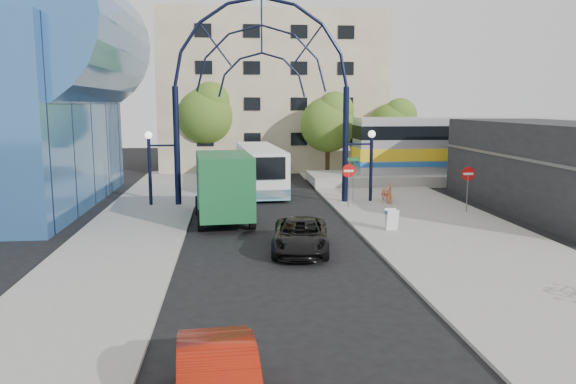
{
  "coord_description": "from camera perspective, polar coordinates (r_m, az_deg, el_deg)",
  "views": [
    {
      "loc": [
        -1.86,
        -19.2,
        5.98
      ],
      "look_at": [
        0.71,
        6.0,
        2.0
      ],
      "focal_mm": 35.0,
      "sensor_mm": 36.0,
      "label": 1
    }
  ],
  "objects": [
    {
      "name": "apartment_block",
      "position": [
        54.32,
        -1.77,
        9.99
      ],
      "size": [
        20.0,
        12.1,
        14.0
      ],
      "color": "tan",
      "rests_on": "ground"
    },
    {
      "name": "black_suv",
      "position": [
        22.99,
        1.29,
        -4.43
      ],
      "size": [
        2.83,
        5.07,
        1.34
      ],
      "primitive_type": "imported",
      "rotation": [
        0.0,
        0.0,
        -0.13
      ],
      "color": "black",
      "rests_on": "ground"
    },
    {
      "name": "city_bus",
      "position": [
        39.1,
        -2.88,
        2.47
      ],
      "size": [
        3.2,
        11.24,
        3.05
      ],
      "rotation": [
        0.0,
        0.0,
        0.07
      ],
      "color": "white",
      "rests_on": "ground"
    },
    {
      "name": "tree_north_b",
      "position": [
        49.17,
        -8.25,
        8.0
      ],
      "size": [
        5.12,
        5.12,
        8.0
      ],
      "color": "#382314",
      "rests_on": "ground"
    },
    {
      "name": "sidewalk_east",
      "position": [
        25.89,
        16.8,
        -4.68
      ],
      "size": [
        8.0,
        56.0,
        0.12
      ],
      "primitive_type": "cube",
      "color": "gray",
      "rests_on": "ground"
    },
    {
      "name": "bike_near_a",
      "position": [
        34.58,
        9.91,
        -0.15
      ],
      "size": [
        0.71,
        1.88,
        0.98
      ],
      "primitive_type": "imported",
      "rotation": [
        0.0,
        0.0,
        -0.03
      ],
      "color": "#E65D2E",
      "rests_on": "sidewalk_east"
    },
    {
      "name": "green_truck",
      "position": [
        28.94,
        -6.64,
        0.5
      ],
      "size": [
        3.17,
        7.22,
        3.55
      ],
      "rotation": [
        0.0,
        0.0,
        0.08
      ],
      "color": "black",
      "rests_on": "ground"
    },
    {
      "name": "street_name_sign",
      "position": [
        32.8,
        6.66,
        2.12
      ],
      "size": [
        0.7,
        0.7,
        2.8
      ],
      "color": "slate",
      "rests_on": "sidewalk_east"
    },
    {
      "name": "ground",
      "position": [
        20.19,
        -0.28,
        -8.3
      ],
      "size": [
        120.0,
        120.0,
        0.0
      ],
      "primitive_type": "plane",
      "color": "black",
      "rests_on": "ground"
    },
    {
      "name": "do_not_enter_sign",
      "position": [
        32.15,
        17.81,
        1.34
      ],
      "size": [
        0.76,
        0.07,
        2.48
      ],
      "color": "slate",
      "rests_on": "sidewalk_east"
    },
    {
      "name": "stop_sign",
      "position": [
        32.15,
        6.19,
        1.75
      ],
      "size": [
        0.8,
        0.07,
        2.5
      ],
      "color": "slate",
      "rests_on": "sidewalk_east"
    },
    {
      "name": "commercial_block_east",
      "position": [
        34.4,
        25.51,
        2.25
      ],
      "size": [
        6.0,
        16.0,
        5.0
      ],
      "primitive_type": "cube",
      "color": "black",
      "rests_on": "ground"
    },
    {
      "name": "train_platform",
      "position": [
        46.97,
        21.97,
        1.45
      ],
      "size": [
        32.0,
        5.0,
        0.8
      ],
      "primitive_type": "cube",
      "color": "gray",
      "rests_on": "ground"
    },
    {
      "name": "gateway_arch",
      "position": [
        33.35,
        -2.68,
        13.34
      ],
      "size": [
        13.64,
        0.44,
        12.1
      ],
      "color": "black",
      "rests_on": "ground"
    },
    {
      "name": "sandwich_board",
      "position": [
        26.77,
        10.49,
        -2.51
      ],
      "size": [
        0.55,
        0.61,
        0.99
      ],
      "color": "white",
      "rests_on": "sidewalk_east"
    },
    {
      "name": "tree_north_a",
      "position": [
        45.85,
        4.24,
        7.18
      ],
      "size": [
        4.48,
        4.48,
        7.0
      ],
      "color": "#382314",
      "rests_on": "ground"
    },
    {
      "name": "bike_near_b",
      "position": [
        34.39,
        10.33,
        -0.1
      ],
      "size": [
        0.89,
        1.92,
        1.11
      ],
      "primitive_type": "imported",
      "rotation": [
        0.0,
        0.0,
        -0.2
      ],
      "color": "orange",
      "rests_on": "sidewalk_east"
    },
    {
      "name": "tree_north_c",
      "position": [
        49.19,
        10.78,
        6.78
      ],
      "size": [
        4.16,
        4.16,
        6.5
      ],
      "color": "#382314",
      "rests_on": "ground"
    },
    {
      "name": "train_car",
      "position": [
        46.74,
        22.15,
        4.49
      ],
      "size": [
        25.1,
        3.05,
        4.2
      ],
      "color": "#B7B7BC",
      "rests_on": "train_platform"
    },
    {
      "name": "plaza_west",
      "position": [
        26.3,
        -15.87,
        -4.43
      ],
      "size": [
        5.0,
        50.0,
        0.12
      ],
      "primitive_type": "cube",
      "color": "gray",
      "rests_on": "ground"
    }
  ]
}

